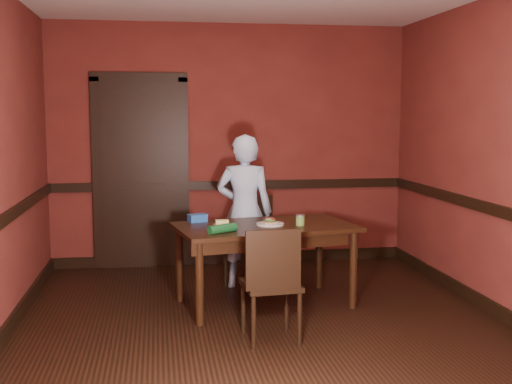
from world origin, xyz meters
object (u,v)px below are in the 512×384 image
object	(u,v)px
chair_far	(250,244)
dining_table	(265,265)
chair_near	(271,283)
cheese_saucer	(222,223)
food_tub	(197,218)
sandwich_plate	(270,223)
person	(244,211)
sauce_jar	(300,220)

from	to	relation	value
chair_far	dining_table	bearing A→B (deg)	-104.46
chair_near	cheese_saucer	xyz separation A→B (m)	(-0.28, 0.91, 0.31)
food_tub	cheese_saucer	bearing A→B (deg)	-64.24
dining_table	sandwich_plate	bearing A→B (deg)	-25.47
person	sauce_jar	bearing A→B (deg)	133.75
sandwich_plate	sauce_jar	world-z (taller)	sauce_jar
cheese_saucer	sandwich_plate	bearing A→B (deg)	-6.18
sandwich_plate	food_tub	distance (m)	0.68
sauce_jar	person	bearing A→B (deg)	119.71
cheese_saucer	food_tub	xyz separation A→B (m)	(-0.20, 0.22, 0.02)
chair_far	sandwich_plate	world-z (taller)	chair_far
sauce_jar	sandwich_plate	bearing A→B (deg)	167.85
sandwich_plate	cheese_saucer	distance (m)	0.42
chair_far	sandwich_plate	bearing A→B (deg)	-100.24
dining_table	person	distance (m)	0.75
food_tub	dining_table	bearing A→B (deg)	-40.75
chair_near	food_tub	bearing A→B (deg)	-71.72
chair_far	person	distance (m)	0.33
person	sandwich_plate	bearing A→B (deg)	116.33
dining_table	cheese_saucer	world-z (taller)	cheese_saucer
chair_far	food_tub	xyz separation A→B (m)	(-0.52, -0.29, 0.32)
sandwich_plate	food_tub	bearing A→B (deg)	157.30
chair_far	chair_near	size ratio (longest dim) A/B	1.01
dining_table	sauce_jar	world-z (taller)	sauce_jar
person	cheese_saucer	world-z (taller)	person
person	dining_table	bearing A→B (deg)	112.85
chair_near	food_tub	size ratio (longest dim) A/B	4.50
chair_far	person	bearing A→B (deg)	90.67
chair_far	food_tub	size ratio (longest dim) A/B	4.56
person	cheese_saucer	xyz separation A→B (m)	(-0.28, -0.60, -0.01)
sandwich_plate	dining_table	bearing A→B (deg)	165.25
dining_table	chair_near	world-z (taller)	chair_near
dining_table	chair_near	size ratio (longest dim) A/B	1.77
chair_far	chair_near	world-z (taller)	chair_far
sauce_jar	cheese_saucer	size ratio (longest dim) A/B	0.63
cheese_saucer	food_tub	world-z (taller)	food_tub
food_tub	person	bearing A→B (deg)	21.09
chair_near	food_tub	xyz separation A→B (m)	(-0.48, 1.13, 0.32)
chair_far	sauce_jar	xyz separation A→B (m)	(0.36, -0.60, 0.33)
sauce_jar	cheese_saucer	world-z (taller)	sauce_jar
sauce_jar	food_tub	world-z (taller)	sauce_jar
chair_near	food_tub	world-z (taller)	chair_near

